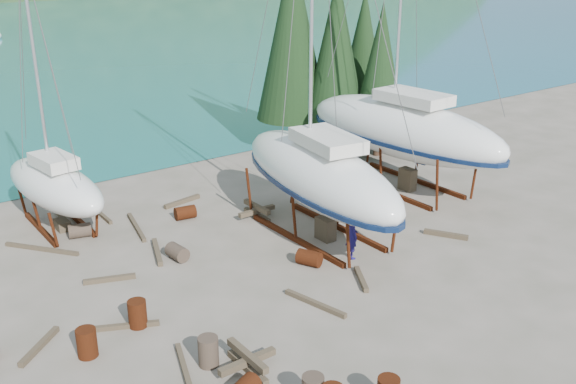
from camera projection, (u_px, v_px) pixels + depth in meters
ground at (283, 301)px, 21.36m from camera, size 600.00×600.00×0.00m
cypress_near_right at (336, 51)px, 35.34m from camera, size 3.60×3.60×10.00m
cypress_mid_right at (380, 69)px, 34.98m from camera, size 3.06×3.06×8.50m
cypress_back_left at (293, 33)px, 35.69m from camera, size 4.14×4.14×11.50m
cypress_far_right at (363, 55)px, 37.97m from camera, size 3.24×3.24×9.00m
large_sailboat_near at (318, 173)px, 25.39m from camera, size 4.76×11.01×16.79m
large_sailboat_far at (402, 128)px, 30.73m from camera, size 4.00×11.78×18.37m
small_sailboat_shore at (54, 185)px, 26.45m from camera, size 3.17×7.41×11.47m
worker at (352, 235)px, 24.11m from camera, size 0.64×0.78×1.82m
drum_4 at (185, 213)px, 27.85m from camera, size 0.97×0.72×0.58m
drum_6 at (309, 258)px, 23.71m from camera, size 0.90×1.04×0.58m
drum_8 at (87, 343)px, 18.30m from camera, size 0.58×0.58×0.88m
drum_9 at (80, 231)px, 26.04m from camera, size 1.00×0.80×0.58m
drum_11 at (177, 252)px, 24.16m from camera, size 0.66×0.93×0.58m
drum_14 at (137, 314)px, 19.77m from camera, size 0.58×0.58×0.88m
drum_16 at (208, 351)px, 17.91m from camera, size 0.58×0.58×0.88m
timber_0 at (65, 220)px, 27.59m from camera, size 0.20×2.45×0.14m
timber_1 at (446, 234)px, 26.15m from camera, size 1.07×1.64×0.19m
timber_3 at (186, 373)px, 17.57m from camera, size 1.04×2.73×0.15m
timber_4 at (110, 279)px, 22.61m from camera, size 1.75×0.79×0.17m
timber_5 at (315, 303)px, 21.05m from camera, size 0.70×2.45×0.16m
timber_6 at (182, 201)px, 29.63m from camera, size 1.97×0.54×0.19m
timber_7 at (361, 279)px, 22.61m from camera, size 1.03×1.55×0.17m
timber_8 at (157, 252)px, 24.64m from camera, size 0.93×2.15×0.19m
timber_9 at (100, 214)px, 28.29m from camera, size 0.18×2.53×0.15m
timber_10 at (136, 227)px, 26.90m from camera, size 0.79×2.95×0.16m
timber_11 at (124, 326)px, 19.78m from camera, size 2.01×1.08×0.15m
timber_12 at (40, 346)px, 18.76m from camera, size 1.56×1.42×0.17m
timber_15 at (42, 249)px, 24.94m from camera, size 2.07×2.69×0.15m
timber_pile_fore at (247, 362)px, 17.69m from camera, size 1.80×1.80×0.60m
timber_pile_aft at (257, 211)px, 27.98m from camera, size 1.80×1.80×0.60m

